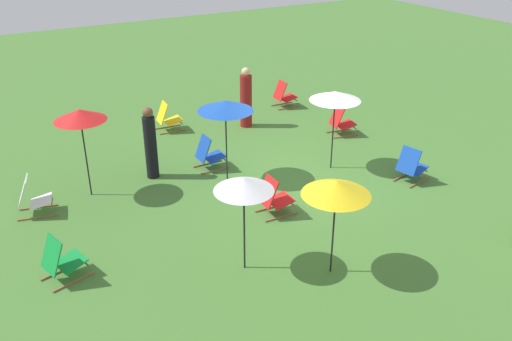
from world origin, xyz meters
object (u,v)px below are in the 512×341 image
(deckchair_5, at_px, (209,154))
(umbrella_3, at_px, (80,115))
(deckchair_8, at_px, (411,166))
(umbrella_0, at_px, (244,185))
(umbrella_4, at_px, (225,106))
(person_1, at_px, (246,99))
(umbrella_2, at_px, (335,96))
(deckchair_6, at_px, (341,122))
(deckchair_1, at_px, (284,95))
(deckchair_3, at_px, (168,118))
(deckchair_4, at_px, (274,198))
(deckchair_0, at_px, (61,261))
(person_0, at_px, (151,144))
(umbrella_1, at_px, (336,188))
(deckchair_2, at_px, (32,198))

(deckchair_5, height_order, umbrella_3, umbrella_3)
(deckchair_8, xyz_separation_m, umbrella_0, (-1.01, 4.92, 1.27))
(umbrella_4, relative_size, person_1, 1.11)
(deckchair_5, relative_size, deckchair_8, 0.99)
(deckchair_8, relative_size, umbrella_2, 0.44)
(umbrella_2, xyz_separation_m, umbrella_4, (0.74, 2.43, -0.03))
(deckchair_5, height_order, deckchair_6, same)
(deckchair_1, distance_m, deckchair_3, 3.88)
(deckchair_3, relative_size, umbrella_0, 0.47)
(deckchair_3, distance_m, deckchair_4, 5.40)
(deckchair_0, bearing_deg, person_1, -67.76)
(person_0, height_order, person_1, same)
(deckchair_8, xyz_separation_m, umbrella_2, (1.47, 1.15, 1.44))
(deckchair_6, xyz_separation_m, umbrella_1, (-4.89, 4.05, 1.26))
(deckchair_1, bearing_deg, deckchair_8, 179.48)
(person_1, bearing_deg, umbrella_3, 56.26)
(deckchair_1, xyz_separation_m, person_1, (-0.84, 1.83, 0.44))
(deckchair_0, height_order, person_1, person_1)
(umbrella_3, height_order, person_1, umbrella_3)
(deckchair_2, height_order, deckchair_8, same)
(deckchair_5, bearing_deg, umbrella_0, 162.49)
(deckchair_4, bearing_deg, umbrella_3, 50.51)
(umbrella_3, distance_m, umbrella_4, 3.05)
(deckchair_0, bearing_deg, deckchair_1, -70.29)
(deckchair_3, height_order, umbrella_0, umbrella_0)
(umbrella_0, bearing_deg, person_0, 1.53)
(deckchair_0, relative_size, deckchair_1, 1.03)
(deckchair_6, height_order, umbrella_1, umbrella_1)
(deckchair_3, bearing_deg, deckchair_1, -85.37)
(umbrella_2, xyz_separation_m, umbrella_3, (1.55, 5.37, 0.05))
(deckchair_1, distance_m, umbrella_2, 4.73)
(deckchair_6, distance_m, person_0, 5.42)
(deckchair_1, bearing_deg, deckchair_2, 112.47)
(umbrella_0, xyz_separation_m, umbrella_1, (-0.85, -1.24, -0.01))
(deckchair_6, distance_m, person_1, 2.73)
(umbrella_0, xyz_separation_m, umbrella_2, (2.49, -3.77, 0.17))
(umbrella_1, xyz_separation_m, person_1, (6.77, -2.12, -0.83))
(deckchair_2, bearing_deg, umbrella_4, -83.91)
(deckchair_4, distance_m, deckchair_8, 3.50)
(deckchair_8, bearing_deg, deckchair_0, 76.40)
(deckchair_6, distance_m, umbrella_3, 7.05)
(umbrella_2, distance_m, umbrella_3, 5.59)
(deckchair_1, bearing_deg, deckchair_6, -175.63)
(umbrella_1, height_order, umbrella_3, umbrella_3)
(umbrella_4, bearing_deg, deckchair_6, -78.29)
(deckchair_0, distance_m, deckchair_3, 6.83)
(deckchair_2, height_order, deckchair_5, same)
(umbrella_4, bearing_deg, umbrella_0, 157.50)
(umbrella_0, bearing_deg, umbrella_4, -22.50)
(deckchair_5, bearing_deg, deckchair_1, -54.64)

